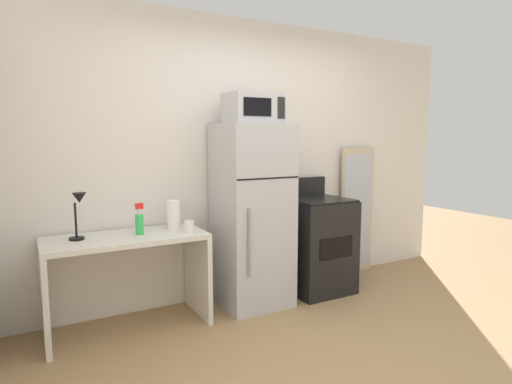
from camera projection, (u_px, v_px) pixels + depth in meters
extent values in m
plane|color=#9E7A51|center=(366.00, 367.00, 2.80)|extent=(12.00, 12.00, 0.00)
cube|color=silver|center=(246.00, 159.00, 4.11)|extent=(5.00, 0.10, 2.60)
cube|color=silver|center=(126.00, 238.00, 3.29)|extent=(1.22, 0.55, 0.04)
cube|color=silver|center=(44.00, 298.00, 3.05)|extent=(0.04, 0.55, 0.71)
cube|color=silver|center=(198.00, 273.00, 3.61)|extent=(0.04, 0.55, 0.71)
cylinder|color=black|center=(77.00, 239.00, 3.15)|extent=(0.11, 0.11, 0.02)
cylinder|color=black|center=(76.00, 220.00, 3.13)|extent=(0.02, 0.02, 0.26)
cone|color=black|center=(79.00, 198.00, 3.11)|extent=(0.10, 0.10, 0.08)
cylinder|color=white|center=(174.00, 215.00, 3.51)|extent=(0.11, 0.11, 0.24)
cylinder|color=white|center=(189.00, 226.00, 3.40)|extent=(0.08, 0.08, 0.09)
cylinder|color=green|center=(139.00, 224.00, 3.32)|extent=(0.06, 0.06, 0.16)
cylinder|color=white|center=(139.00, 212.00, 3.30)|extent=(0.02, 0.02, 0.04)
cube|color=red|center=(139.00, 206.00, 3.29)|extent=(0.06, 0.03, 0.04)
cube|color=#B7B7BC|center=(252.00, 215.00, 3.80)|extent=(0.60, 0.58, 1.63)
cube|color=black|center=(269.00, 178.00, 3.50)|extent=(0.59, 0.00, 0.01)
cylinder|color=gray|center=(249.00, 243.00, 3.46)|extent=(0.02, 0.02, 0.57)
cube|color=#B7B7BC|center=(253.00, 108.00, 3.66)|extent=(0.46, 0.34, 0.26)
cube|color=black|center=(258.00, 107.00, 3.49)|extent=(0.26, 0.01, 0.15)
cube|color=black|center=(281.00, 108.00, 3.60)|extent=(0.07, 0.01, 0.18)
cube|color=black|center=(316.00, 246.00, 4.18)|extent=(0.59, 0.60, 0.90)
cube|color=black|center=(317.00, 199.00, 4.12)|extent=(0.57, 0.58, 0.02)
cube|color=black|center=(301.00, 186.00, 4.35)|extent=(0.59, 0.04, 0.18)
cube|color=black|center=(336.00, 248.00, 3.91)|extent=(0.38, 0.01, 0.20)
cube|color=#C6B793|center=(356.00, 211.00, 4.73)|extent=(0.44, 0.03, 1.40)
cube|color=#B2BCC6|center=(357.00, 211.00, 4.71)|extent=(0.39, 0.00, 1.26)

